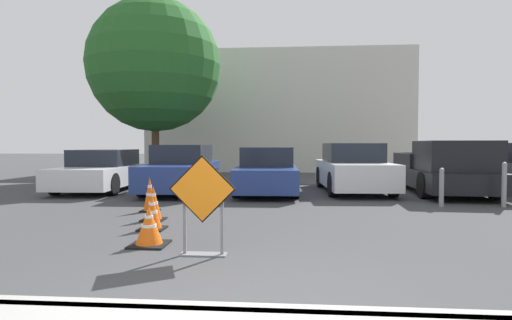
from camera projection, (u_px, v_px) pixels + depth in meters
ground_plane at (279, 189)px, 13.31m from camera, size 96.00×96.00×0.00m
curb_lip at (256, 316)px, 3.34m from camera, size 26.55×0.20×0.14m
road_closed_sign at (203, 200)px, 5.35m from camera, size 0.91×0.20×1.36m
traffic_cone_nearest at (149, 227)px, 5.93m from camera, size 0.54×0.54×0.58m
traffic_cone_second at (152, 213)px, 7.04m from camera, size 0.45×0.45×0.62m
traffic_cone_third at (153, 204)px, 7.89m from camera, size 0.44×0.44×0.69m
traffic_cone_fourth at (150, 195)px, 8.94m from camera, size 0.38×0.38×0.77m
parked_car_nearest at (104, 171)px, 13.16m from camera, size 2.07×4.51×1.33m
parked_car_second at (182, 170)px, 12.71m from camera, size 1.90×4.62×1.49m
parked_car_third at (267, 171)px, 12.53m from camera, size 1.91×4.61×1.41m
parked_car_fourth at (353, 169)px, 12.71m from camera, size 2.07×4.38×1.54m
pickup_truck at (445, 170)px, 12.07m from camera, size 2.30×5.14×1.60m
bollard_nearest at (442, 186)px, 9.62m from camera, size 0.12×0.12×0.94m
bollard_second at (504, 184)px, 9.51m from camera, size 0.12×0.12×1.08m
building_facade_backdrop at (278, 114)px, 23.62m from camera, size 14.53×5.00×6.63m
street_tree_behind_lot at (155, 66)px, 16.71m from camera, size 5.52×5.52×7.57m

